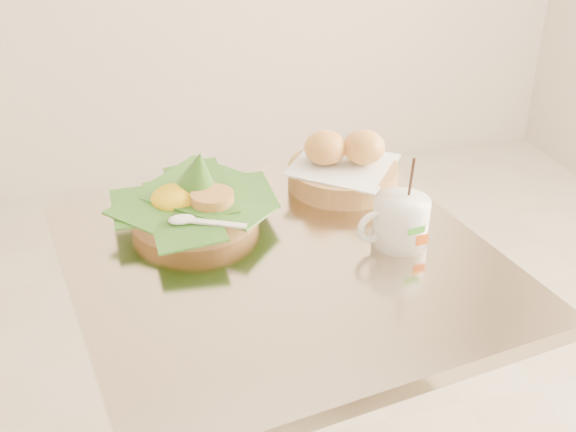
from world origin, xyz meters
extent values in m
cylinder|color=gray|center=(0.09, -0.06, 0.37)|extent=(0.07, 0.07, 0.69)
cube|color=beige|center=(0.09, -0.06, 0.73)|extent=(0.80, 0.80, 0.03)
cylinder|color=tan|center=(-0.04, 0.11, 0.77)|extent=(0.24, 0.24, 0.04)
cone|color=#295D1A|center=(-0.02, 0.12, 0.84)|extent=(0.12, 0.14, 0.12)
ellipsoid|color=yellow|center=(-0.07, 0.12, 0.79)|extent=(0.09, 0.09, 0.05)
cylinder|color=#CC9347|center=(-0.01, 0.08, 0.80)|extent=(0.08, 0.08, 0.02)
cylinder|color=tan|center=(0.27, 0.17, 0.77)|extent=(0.22, 0.22, 0.04)
cube|color=white|center=(0.27, 0.17, 0.80)|extent=(0.26, 0.26, 0.01)
ellipsoid|color=#B56B29|center=(0.24, 0.19, 0.83)|extent=(0.08, 0.08, 0.07)
ellipsoid|color=#B56B29|center=(0.31, 0.17, 0.83)|extent=(0.08, 0.08, 0.07)
cylinder|color=white|center=(0.30, -0.06, 0.79)|extent=(0.10, 0.10, 0.08)
torus|color=white|center=(0.25, -0.07, 0.79)|extent=(0.06, 0.02, 0.06)
cylinder|color=#4C2A15|center=(0.30, -0.06, 0.83)|extent=(0.09, 0.09, 0.01)
cylinder|color=black|center=(0.32, -0.06, 0.86)|extent=(0.02, 0.05, 0.12)
cube|color=green|center=(0.31, -0.11, 0.80)|extent=(0.03, 0.01, 0.01)
cube|color=orange|center=(0.32, -0.11, 0.78)|extent=(0.02, 0.00, 0.02)
camera|label=1|loc=(-0.17, -1.06, 1.42)|focal=45.00mm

